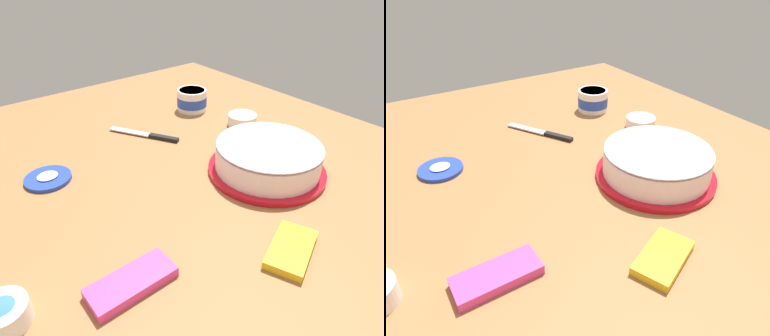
{
  "view_description": "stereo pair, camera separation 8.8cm",
  "coord_description": "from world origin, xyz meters",
  "views": [
    {
      "loc": [
        -0.37,
        -0.63,
        0.5
      ],
      "look_at": [
        0.09,
        -0.05,
        0.04
      ],
      "focal_mm": 32.83,
      "sensor_mm": 36.0,
      "label": 1
    },
    {
      "loc": [
        -0.3,
        -0.68,
        0.5
      ],
      "look_at": [
        0.09,
        -0.05,
        0.04
      ],
      "focal_mm": 32.83,
      "sensor_mm": 36.0,
      "label": 2
    }
  ],
  "objects": [
    {
      "name": "candy_box_lower",
      "position": [
        0.08,
        -0.37,
        0.01
      ],
      "size": [
        0.15,
        0.12,
        0.02
      ],
      "primitive_type": "cube",
      "rotation": [
        0.0,
        0.0,
        0.4
      ],
      "color": "yellow",
      "rests_on": "ground_plane"
    },
    {
      "name": "spreading_knife",
      "position": [
        0.14,
        0.21,
        0.01
      ],
      "size": [
        0.13,
        0.21,
        0.01
      ],
      "color": "silver",
      "rests_on": "ground_plane"
    },
    {
      "name": "sprinkle_bowl_pink",
      "position": [
        0.43,
        0.09,
        0.02
      ],
      "size": [
        0.09,
        0.09,
        0.04
      ],
      "color": "white",
      "rests_on": "ground_plane"
    },
    {
      "name": "frosting_tub",
      "position": [
        0.38,
        0.3,
        0.04
      ],
      "size": [
        0.11,
        0.11,
        0.07
      ],
      "color": "white",
      "rests_on": "ground_plane"
    },
    {
      "name": "candy_box_upper",
      "position": [
        -0.2,
        -0.24,
        0.01
      ],
      "size": [
        0.16,
        0.07,
        0.02
      ],
      "primitive_type": "cube",
      "rotation": [
        0.0,
        0.0,
        0.0
      ],
      "color": "#E53D8E",
      "rests_on": "ground_plane"
    },
    {
      "name": "sprinkle_bowl_blue",
      "position": [
        -0.39,
        -0.18,
        0.02
      ],
      "size": [
        0.08,
        0.08,
        0.04
      ],
      "color": "white",
      "rests_on": "ground_plane"
    },
    {
      "name": "frosting_tub_lid",
      "position": [
        -0.19,
        0.18,
        0.01
      ],
      "size": [
        0.12,
        0.12,
        0.02
      ],
      "color": "#233DAD",
      "rests_on": "ground_plane"
    },
    {
      "name": "frosted_cake",
      "position": [
        0.27,
        -0.15,
        0.04
      ],
      "size": [
        0.3,
        0.3,
        0.09
      ],
      "color": "red",
      "rests_on": "ground_plane"
    },
    {
      "name": "ground_plane",
      "position": [
        0.0,
        0.0,
        0.0
      ],
      "size": [
        1.54,
        1.54,
        0.0
      ],
      "primitive_type": "plane",
      "color": "#936038"
    }
  ]
}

